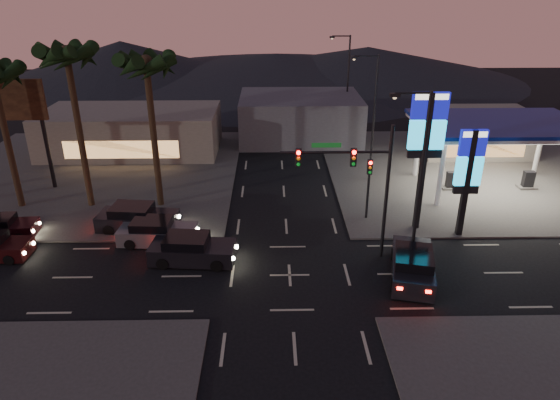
{
  "coord_description": "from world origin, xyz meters",
  "views": [
    {
      "loc": [
        -1.01,
        -23.62,
        15.07
      ],
      "look_at": [
        -0.47,
        3.57,
        3.0
      ],
      "focal_mm": 32.0,
      "sensor_mm": 36.0,
      "label": 1
    }
  ],
  "objects_px": {
    "pylon_sign_tall": "(427,135)",
    "car_lane_b_mid": "(137,219)",
    "pylon_sign_short": "(469,167)",
    "car_lane_a_front": "(192,250)",
    "traffic_signal_mast": "(357,174)",
    "gas_station": "(500,126)",
    "car_lane_b_rear": "(1,227)",
    "car_lane_b_front": "(157,232)",
    "suv_station": "(413,265)"
  },
  "relations": [
    {
      "from": "suv_station",
      "to": "car_lane_b_mid",
      "type": "bearing_deg",
      "value": 159.66
    },
    {
      "from": "car_lane_b_front",
      "to": "car_lane_a_front",
      "type": "bearing_deg",
      "value": -42.81
    },
    {
      "from": "car_lane_b_front",
      "to": "car_lane_b_rear",
      "type": "height_order",
      "value": "car_lane_b_front"
    },
    {
      "from": "gas_station",
      "to": "suv_station",
      "type": "relative_size",
      "value": 2.23
    },
    {
      "from": "car_lane_b_rear",
      "to": "pylon_sign_short",
      "type": "bearing_deg",
      "value": -0.83
    },
    {
      "from": "traffic_signal_mast",
      "to": "car_lane_b_mid",
      "type": "relative_size",
      "value": 1.49
    },
    {
      "from": "pylon_sign_tall",
      "to": "suv_station",
      "type": "height_order",
      "value": "pylon_sign_tall"
    },
    {
      "from": "gas_station",
      "to": "pylon_sign_tall",
      "type": "height_order",
      "value": "pylon_sign_tall"
    },
    {
      "from": "traffic_signal_mast",
      "to": "car_lane_b_mid",
      "type": "bearing_deg",
      "value": 164.46
    },
    {
      "from": "car_lane_b_mid",
      "to": "suv_station",
      "type": "bearing_deg",
      "value": -20.34
    },
    {
      "from": "pylon_sign_tall",
      "to": "car_lane_a_front",
      "type": "bearing_deg",
      "value": -164.61
    },
    {
      "from": "pylon_sign_short",
      "to": "traffic_signal_mast",
      "type": "xyz_separation_m",
      "value": [
        -7.24,
        -2.51,
        0.57
      ]
    },
    {
      "from": "gas_station",
      "to": "car_lane_b_mid",
      "type": "height_order",
      "value": "gas_station"
    },
    {
      "from": "car_lane_b_rear",
      "to": "suv_station",
      "type": "distance_m",
      "value": 25.41
    },
    {
      "from": "traffic_signal_mast",
      "to": "car_lane_a_front",
      "type": "relative_size",
      "value": 1.56
    },
    {
      "from": "gas_station",
      "to": "car_lane_b_rear",
      "type": "relative_size",
      "value": 2.81
    },
    {
      "from": "pylon_sign_tall",
      "to": "suv_station",
      "type": "bearing_deg",
      "value": -107.09
    },
    {
      "from": "pylon_sign_short",
      "to": "car_lane_b_front",
      "type": "distance_m",
      "value": 19.51
    },
    {
      "from": "car_lane_b_rear",
      "to": "suv_station",
      "type": "height_order",
      "value": "suv_station"
    },
    {
      "from": "traffic_signal_mast",
      "to": "car_lane_b_rear",
      "type": "distance_m",
      "value": 22.58
    },
    {
      "from": "car_lane_b_front",
      "to": "suv_station",
      "type": "height_order",
      "value": "suv_station"
    },
    {
      "from": "gas_station",
      "to": "car_lane_b_rear",
      "type": "xyz_separation_m",
      "value": [
        -34.15,
        -7.08,
        -4.44
      ]
    },
    {
      "from": "car_lane_b_rear",
      "to": "suv_station",
      "type": "relative_size",
      "value": 0.8
    },
    {
      "from": "gas_station",
      "to": "car_lane_b_mid",
      "type": "xyz_separation_m",
      "value": [
        -25.77,
        -6.25,
        -4.3
      ]
    },
    {
      "from": "pylon_sign_tall",
      "to": "car_lane_b_mid",
      "type": "distance_m",
      "value": 19.12
    },
    {
      "from": "pylon_sign_tall",
      "to": "car_lane_b_mid",
      "type": "height_order",
      "value": "pylon_sign_tall"
    },
    {
      "from": "suv_station",
      "to": "traffic_signal_mast",
      "type": "bearing_deg",
      "value": 141.47
    },
    {
      "from": "pylon_sign_tall",
      "to": "car_lane_b_front",
      "type": "distance_m",
      "value": 17.61
    },
    {
      "from": "pylon_sign_tall",
      "to": "traffic_signal_mast",
      "type": "relative_size",
      "value": 1.12
    },
    {
      "from": "gas_station",
      "to": "car_lane_b_mid",
      "type": "relative_size",
      "value": 2.28
    },
    {
      "from": "gas_station",
      "to": "pylon_sign_short",
      "type": "xyz_separation_m",
      "value": [
        -5.0,
        -7.5,
        -0.42
      ]
    },
    {
      "from": "pylon_sign_short",
      "to": "car_lane_b_rear",
      "type": "relative_size",
      "value": 1.61
    },
    {
      "from": "pylon_sign_short",
      "to": "car_lane_b_rear",
      "type": "distance_m",
      "value": 29.43
    },
    {
      "from": "gas_station",
      "to": "pylon_sign_tall",
      "type": "bearing_deg",
      "value": -139.09
    },
    {
      "from": "pylon_sign_short",
      "to": "car_lane_a_front",
      "type": "relative_size",
      "value": 1.36
    },
    {
      "from": "pylon_sign_tall",
      "to": "pylon_sign_short",
      "type": "xyz_separation_m",
      "value": [
        2.5,
        -1.0,
        -1.74
      ]
    },
    {
      "from": "gas_station",
      "to": "car_lane_b_rear",
      "type": "bearing_deg",
      "value": -168.3
    },
    {
      "from": "pylon_sign_short",
      "to": "car_lane_a_front",
      "type": "xyz_separation_m",
      "value": [
        -16.62,
        -2.88,
        -3.9
      ]
    },
    {
      "from": "pylon_sign_tall",
      "to": "car_lane_b_mid",
      "type": "xyz_separation_m",
      "value": [
        -18.27,
        0.25,
        -5.61
      ]
    },
    {
      "from": "car_lane_b_mid",
      "to": "car_lane_b_rear",
      "type": "relative_size",
      "value": 1.23
    },
    {
      "from": "car_lane_b_front",
      "to": "car_lane_b_mid",
      "type": "relative_size",
      "value": 0.92
    },
    {
      "from": "traffic_signal_mast",
      "to": "car_lane_a_front",
      "type": "distance_m",
      "value": 10.39
    },
    {
      "from": "traffic_signal_mast",
      "to": "suv_station",
      "type": "relative_size",
      "value": 1.46
    },
    {
      "from": "suv_station",
      "to": "car_lane_b_rear",
      "type": "bearing_deg",
      "value": 168.01
    },
    {
      "from": "pylon_sign_tall",
      "to": "car_lane_b_mid",
      "type": "bearing_deg",
      "value": 179.21
    },
    {
      "from": "traffic_signal_mast",
      "to": "pylon_sign_short",
      "type": "bearing_deg",
      "value": 19.13
    },
    {
      "from": "pylon_sign_short",
      "to": "car_lane_a_front",
      "type": "height_order",
      "value": "pylon_sign_short"
    },
    {
      "from": "traffic_signal_mast",
      "to": "car_lane_a_front",
      "type": "height_order",
      "value": "traffic_signal_mast"
    },
    {
      "from": "car_lane_a_front",
      "to": "car_lane_b_front",
      "type": "xyz_separation_m",
      "value": [
        -2.49,
        2.3,
        -0.03
      ]
    },
    {
      "from": "pylon_sign_short",
      "to": "traffic_signal_mast",
      "type": "relative_size",
      "value": 0.88
    }
  ]
}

